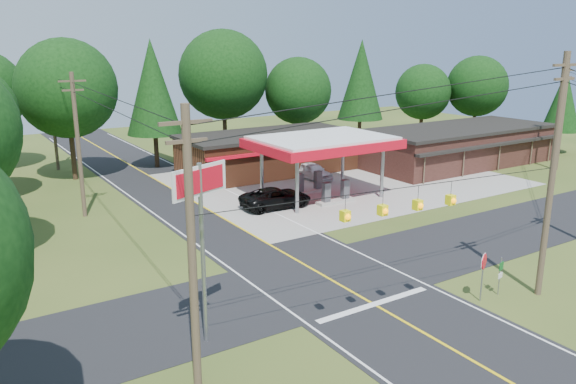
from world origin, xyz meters
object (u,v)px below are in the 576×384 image
gas_canopy (323,144)px  big_stop_sign (201,210)px  octagonal_stop_sign (484,265)px  sedan_car (313,171)px  suv_car (276,198)px

gas_canopy → big_stop_sign: (-17.00, -15.45, 1.35)m
octagonal_stop_sign → big_stop_sign: bearing=164.1°
big_stop_sign → sedan_car: bearing=46.3°
suv_car → sedan_car: 9.53m
gas_canopy → octagonal_stop_sign: bearing=-103.3°
gas_canopy → octagonal_stop_sign: size_ratio=4.37×
gas_canopy → octagonal_stop_sign: gas_canopy is taller
suv_car → big_stop_sign: (-12.50, -15.03, 4.87)m
gas_canopy → big_stop_sign: big_stop_sign is taller
gas_canopy → sedan_car: size_ratio=2.48×
gas_canopy → suv_car: gas_canopy is taller
sedan_car → big_stop_sign: 29.35m
sedan_car → gas_canopy: bearing=-121.5°
sedan_car → octagonal_stop_sign: 25.63m
big_stop_sign → octagonal_stop_sign: big_stop_sign is taller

